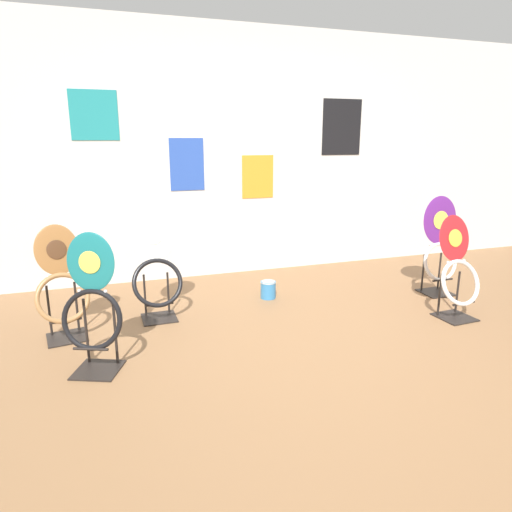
{
  "coord_description": "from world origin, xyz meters",
  "views": [
    {
      "loc": [
        -1.47,
        -2.47,
        1.47
      ],
      "look_at": [
        -0.33,
        0.89,
        0.55
      ],
      "focal_mm": 32.0,
      "sensor_mm": 36.0,
      "label": 1
    }
  ],
  "objects_px": {
    "toilet_seat_display_purple_note": "(440,248)",
    "toilet_seat_display_teal_sax": "(92,306)",
    "toilet_seat_display_woodgrain": "(62,289)",
    "toilet_seat_display_white_plain": "(156,273)",
    "paint_can": "(268,289)",
    "toilet_seat_display_crimson_swirl": "(458,274)"
  },
  "relations": [
    {
      "from": "paint_can",
      "to": "toilet_seat_display_white_plain",
      "type": "bearing_deg",
      "value": -170.98
    },
    {
      "from": "toilet_seat_display_woodgrain",
      "to": "paint_can",
      "type": "xyz_separation_m",
      "value": [
        1.76,
        0.34,
        -0.3
      ]
    },
    {
      "from": "toilet_seat_display_teal_sax",
      "to": "toilet_seat_display_purple_note",
      "type": "distance_m",
      "value": 3.19
    },
    {
      "from": "toilet_seat_display_purple_note",
      "to": "toilet_seat_display_teal_sax",
      "type": "bearing_deg",
      "value": -169.69
    },
    {
      "from": "toilet_seat_display_teal_sax",
      "to": "toilet_seat_display_woodgrain",
      "type": "xyz_separation_m",
      "value": [
        -0.23,
        0.62,
        -0.06
      ]
    },
    {
      "from": "toilet_seat_display_woodgrain",
      "to": "toilet_seat_display_white_plain",
      "type": "bearing_deg",
      "value": 13.91
    },
    {
      "from": "toilet_seat_display_teal_sax",
      "to": "paint_can",
      "type": "relative_size",
      "value": 5.47
    },
    {
      "from": "toilet_seat_display_white_plain",
      "to": "toilet_seat_display_crimson_swirl",
      "type": "bearing_deg",
      "value": -18.52
    },
    {
      "from": "toilet_seat_display_white_plain",
      "to": "toilet_seat_display_woodgrain",
      "type": "distance_m",
      "value": 0.74
    },
    {
      "from": "toilet_seat_display_white_plain",
      "to": "paint_can",
      "type": "bearing_deg",
      "value": 9.02
    },
    {
      "from": "toilet_seat_display_woodgrain",
      "to": "toilet_seat_display_crimson_swirl",
      "type": "distance_m",
      "value": 3.14
    },
    {
      "from": "toilet_seat_display_woodgrain",
      "to": "paint_can",
      "type": "bearing_deg",
      "value": 11.02
    },
    {
      "from": "toilet_seat_display_teal_sax",
      "to": "toilet_seat_display_crimson_swirl",
      "type": "relative_size",
      "value": 1.06
    },
    {
      "from": "toilet_seat_display_crimson_swirl",
      "to": "paint_can",
      "type": "xyz_separation_m",
      "value": [
        -1.32,
        0.96,
        -0.29
      ]
    },
    {
      "from": "toilet_seat_display_white_plain",
      "to": "paint_can",
      "type": "height_order",
      "value": "toilet_seat_display_white_plain"
    },
    {
      "from": "toilet_seat_display_white_plain",
      "to": "toilet_seat_display_crimson_swirl",
      "type": "relative_size",
      "value": 1.04
    },
    {
      "from": "toilet_seat_display_teal_sax",
      "to": "toilet_seat_display_white_plain",
      "type": "height_order",
      "value": "toilet_seat_display_teal_sax"
    },
    {
      "from": "toilet_seat_display_purple_note",
      "to": "toilet_seat_display_woodgrain",
      "type": "bearing_deg",
      "value": 179.23
    },
    {
      "from": "toilet_seat_display_purple_note",
      "to": "paint_can",
      "type": "xyz_separation_m",
      "value": [
        -1.6,
        0.39,
        -0.36
      ]
    },
    {
      "from": "toilet_seat_display_teal_sax",
      "to": "toilet_seat_display_woodgrain",
      "type": "distance_m",
      "value": 0.66
    },
    {
      "from": "toilet_seat_display_teal_sax",
      "to": "toilet_seat_display_woodgrain",
      "type": "relative_size",
      "value": 1.07
    },
    {
      "from": "toilet_seat_display_crimson_swirl",
      "to": "paint_can",
      "type": "bearing_deg",
      "value": 144.01
    }
  ]
}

